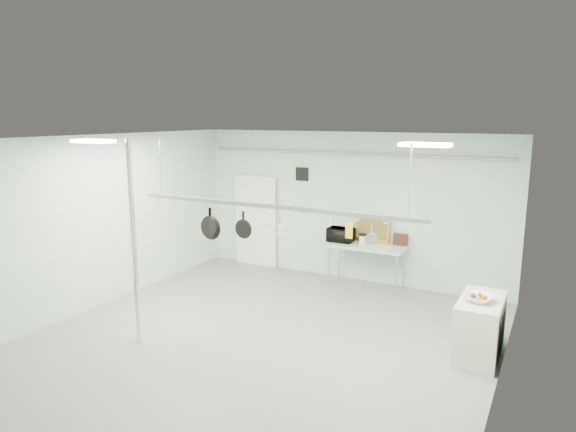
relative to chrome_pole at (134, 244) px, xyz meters
The scene contains 25 objects.
floor 2.41m from the chrome_pole, 19.44° to the left, with size 8.00×8.00×0.00m, color gray.
ceiling 2.40m from the chrome_pole, 19.44° to the left, with size 7.00×8.00×0.02m, color silver.
back_wall 4.89m from the chrome_pole, 69.68° to the left, with size 7.00×0.02×3.20m, color silver.
right_wall 5.22m from the chrome_pole, ahead, with size 0.02×8.00×3.20m, color silver.
door 4.61m from the chrome_pole, 97.53° to the left, with size 1.10×0.10×2.20m, color silver.
wall_vent 4.65m from the chrome_pole, 82.52° to the left, with size 0.30×0.04×0.30m, color black.
conduit_pipe 4.95m from the chrome_pole, 69.30° to the left, with size 0.07×0.07×6.60m, color gray.
chrome_pole is the anchor object (origin of this frame).
prep_table 4.85m from the chrome_pole, 61.29° to the left, with size 1.60×0.70×0.91m.
side_cabinet 5.37m from the chrome_pole, 22.41° to the left, with size 0.60×1.20×0.90m, color beige.
pot_rack 2.19m from the chrome_pole, 25.35° to the left, with size 4.80×0.06×1.00m.
light_panel_left 1.65m from the chrome_pole, 158.20° to the right, with size 0.65×0.30×0.05m, color white.
light_panel_right 4.55m from the chrome_pole, 16.31° to the left, with size 0.65×0.30×0.05m, color white.
microwave 4.58m from the chrome_pole, 67.97° to the left, with size 0.54×0.36×0.30m, color black.
coffee_canister 4.78m from the chrome_pole, 62.40° to the left, with size 0.14×0.14×0.19m, color silver.
painting_large 5.07m from the chrome_pole, 63.03° to the left, with size 0.78×0.05×0.58m, color gold.
painting_small 5.39m from the chrome_pole, 57.08° to the left, with size 0.30×0.04×0.25m, color black.
fruit_bowl 5.21m from the chrome_pole, 21.09° to the left, with size 0.41×0.41×0.10m, color white.
skillet_left 1.22m from the chrome_pole, 48.49° to the left, with size 0.39×0.06×0.53m, color black, non-canonical shape.
skillet_mid 1.22m from the chrome_pole, 48.68° to the left, with size 0.35×0.06×0.49m, color black, non-canonical shape.
skillet_right 1.71m from the chrome_pole, 32.23° to the left, with size 0.30×0.06×0.43m, color black, non-canonical shape.
whisk 2.29m from the chrome_pole, 23.41° to the left, with size 0.18×0.18×0.30m, color #A2A1A6, non-canonical shape.
grater 3.32m from the chrome_pole, 15.82° to the left, with size 0.10×0.02×0.24m, color #C19316, non-canonical shape.
saucepan 3.64m from the chrome_pole, 14.40° to the left, with size 0.15×0.08×0.26m, color #A9A9AD, non-canonical shape.
fruit_cluster 5.21m from the chrome_pole, 21.09° to the left, with size 0.24×0.24×0.09m, color #B22C10, non-canonical shape.
Camera 1 is at (4.02, -6.23, 3.54)m, focal length 32.00 mm.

